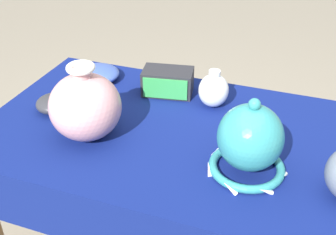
{
  "coord_description": "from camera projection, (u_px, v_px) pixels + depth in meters",
  "views": [
    {
      "loc": [
        0.29,
        -0.98,
        1.41
      ],
      "look_at": [
        -0.04,
        -0.07,
        0.8
      ],
      "focal_mm": 45.0,
      "sensor_mm": 36.0,
      "label": 1
    }
  ],
  "objects": [
    {
      "name": "jar_round_porcelain",
      "position": [
        214.0,
        90.0,
        1.34
      ],
      "size": [
        0.1,
        0.1,
        0.12
      ],
      "color": "white",
      "rests_on": "display_table"
    },
    {
      "name": "bowl_shallow_cobalt",
      "position": [
        97.0,
        74.0,
        1.51
      ],
      "size": [
        0.16,
        0.16,
        0.05
      ],
      "primitive_type": "ellipsoid",
      "color": "#3851A8",
      "rests_on": "display_table"
    },
    {
      "name": "vase_tall_bulbous",
      "position": [
        85.0,
        106.0,
        1.18
      ],
      "size": [
        0.2,
        0.2,
        0.23
      ],
      "color": "#D19399",
      "rests_on": "display_table"
    },
    {
      "name": "mosaic_tile_box",
      "position": [
        168.0,
        82.0,
        1.42
      ],
      "size": [
        0.18,
        0.13,
        0.08
      ],
      "rotation": [
        0.0,
        0.0,
        0.18
      ],
      "color": "#232328",
      "rests_on": "display_table"
    },
    {
      "name": "vase_dome_bell",
      "position": [
        250.0,
        142.0,
        1.05
      ],
      "size": [
        0.21,
        0.21,
        0.22
      ],
      "color": "teal",
      "rests_on": "display_table"
    },
    {
      "name": "display_table",
      "position": [
        186.0,
        154.0,
        1.27
      ],
      "size": [
        1.23,
        0.69,
        0.71
      ],
      "color": "olive",
      "rests_on": "ground_plane"
    },
    {
      "name": "bowl_shallow_charcoal",
      "position": [
        54.0,
        103.0,
        1.33
      ],
      "size": [
        0.11,
        0.11,
        0.05
      ],
      "primitive_type": "ellipsoid",
      "color": "#2D2D33",
      "rests_on": "display_table"
    }
  ]
}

